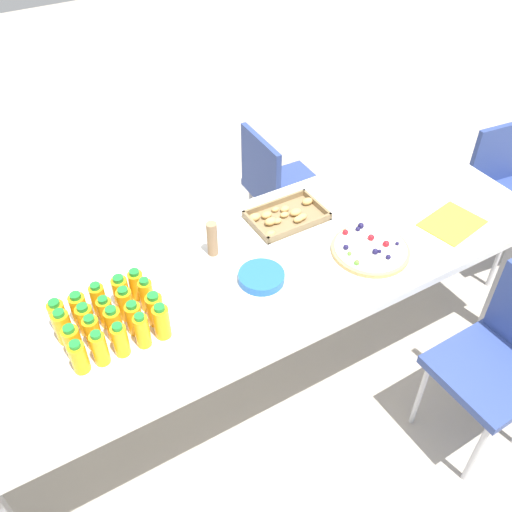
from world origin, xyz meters
The scene contains 31 objects.
ground_plane centered at (0.00, 0.00, 0.00)m, with size 12.00×12.00×0.00m, color #B2A899.
party_table centered at (0.00, 0.00, 0.70)m, with size 2.55×0.83×0.76m.
chair_near_right centered at (0.69, -0.73, 0.50)m, with size 0.41×0.41×0.83m.
chair_end centered at (1.64, 0.09, 0.50)m, with size 0.44×0.44×0.83m.
chair_far_right centered at (0.55, 0.75, 0.50)m, with size 0.41×0.41×0.83m.
juice_bottle_0 centered at (-0.80, -0.13, 0.82)m, with size 0.06×0.06×0.14m.
juice_bottle_1 centered at (-0.73, -0.14, 0.83)m, with size 0.05×0.05×0.15m.
juice_bottle_2 centered at (-0.66, -0.14, 0.82)m, with size 0.05×0.05×0.14m.
juice_bottle_3 centered at (-0.58, -0.14, 0.83)m, with size 0.05×0.05×0.15m.
juice_bottle_4 centered at (-0.50, -0.14, 0.83)m, with size 0.06×0.06×0.15m.
juice_bottle_5 centered at (-0.80, -0.07, 0.83)m, with size 0.06×0.06×0.15m.
juice_bottle_6 centered at (-0.73, -0.06, 0.83)m, with size 0.06×0.06×0.15m.
juice_bottle_7 centered at (-0.65, -0.06, 0.83)m, with size 0.06×0.06×0.15m.
juice_bottle_8 centered at (-0.58, -0.07, 0.82)m, with size 0.06×0.06×0.14m.
juice_bottle_9 centered at (-0.50, -0.06, 0.82)m, with size 0.06×0.06×0.14m.
juice_bottle_10 centered at (-0.81, 0.02, 0.83)m, with size 0.06×0.06×0.15m.
juice_bottle_11 centered at (-0.73, 0.02, 0.82)m, with size 0.06×0.06×0.13m.
juice_bottle_12 centered at (-0.66, 0.02, 0.82)m, with size 0.05×0.05×0.13m.
juice_bottle_13 centered at (-0.58, 0.01, 0.83)m, with size 0.06×0.06×0.14m.
juice_bottle_14 centered at (-0.50, 0.02, 0.83)m, with size 0.05×0.05×0.15m.
juice_bottle_15 centered at (-0.81, 0.08, 0.82)m, with size 0.06×0.06×0.14m.
juice_bottle_16 centered at (-0.73, 0.09, 0.82)m, with size 0.06×0.06×0.13m.
juice_bottle_17 centered at (-0.66, 0.08, 0.83)m, with size 0.06×0.06×0.14m.
juice_bottle_18 centered at (-0.57, 0.08, 0.82)m, with size 0.06×0.06×0.14m.
juice_bottle_19 centered at (-0.51, 0.09, 0.82)m, with size 0.06×0.06×0.13m.
fruit_pizza centered at (0.42, -0.16, 0.77)m, with size 0.33×0.33×0.05m.
snack_tray centered at (0.23, 0.21, 0.77)m, with size 0.34×0.22×0.04m.
plate_stack centered at (-0.06, -0.07, 0.78)m, with size 0.18×0.18×0.03m.
napkin_stack centered at (0.85, 0.01, 0.76)m, with size 0.15×0.15×0.01m, color white.
cardboard_tube centered at (-0.15, 0.16, 0.84)m, with size 0.04×0.04×0.16m, color #9E7A56.
paper_folder centered at (0.85, -0.20, 0.76)m, with size 0.26×0.20×0.01m, color yellow.
Camera 1 is at (-0.89, -1.43, 2.32)m, focal length 39.55 mm.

